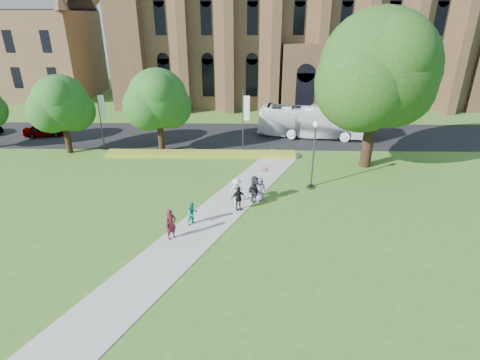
{
  "coord_description": "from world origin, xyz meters",
  "views": [
    {
      "loc": [
        2.44,
        -20.45,
        12.42
      ],
      "look_at": [
        1.95,
        4.0,
        1.6
      ],
      "focal_mm": 28.0,
      "sensor_mm": 36.0,
      "label": 1
    }
  ],
  "objects_px": {
    "streetlamp": "(314,147)",
    "large_tree": "(378,70)",
    "tour_coach": "(315,122)",
    "car_0": "(44,130)",
    "pedestrian_0": "(171,224)"
  },
  "relations": [
    {
      "from": "tour_coach",
      "to": "pedestrian_0",
      "type": "distance_m",
      "value": 24.08
    },
    {
      "from": "tour_coach",
      "to": "car_0",
      "type": "distance_m",
      "value": 29.93
    },
    {
      "from": "streetlamp",
      "to": "large_tree",
      "type": "bearing_deg",
      "value": 39.29
    },
    {
      "from": "tour_coach",
      "to": "pedestrian_0",
      "type": "relative_size",
      "value": 6.38
    },
    {
      "from": "large_tree",
      "to": "pedestrian_0",
      "type": "xyz_separation_m",
      "value": [
        -15.07,
        -12.26,
        -7.36
      ]
    },
    {
      "from": "tour_coach",
      "to": "pedestrian_0",
      "type": "xyz_separation_m",
      "value": [
        -11.88,
        -20.93,
        -0.73
      ]
    },
    {
      "from": "car_0",
      "to": "pedestrian_0",
      "type": "xyz_separation_m",
      "value": [
        18.03,
        -20.46,
        0.28
      ]
    },
    {
      "from": "large_tree",
      "to": "tour_coach",
      "type": "xyz_separation_m",
      "value": [
        -3.18,
        8.68,
        -6.63
      ]
    },
    {
      "from": "car_0",
      "to": "large_tree",
      "type": "bearing_deg",
      "value": -116.19
    },
    {
      "from": "large_tree",
      "to": "tour_coach",
      "type": "distance_m",
      "value": 11.38
    },
    {
      "from": "streetlamp",
      "to": "large_tree",
      "type": "xyz_separation_m",
      "value": [
        5.5,
        4.5,
        5.07
      ]
    },
    {
      "from": "tour_coach",
      "to": "car_0",
      "type": "height_order",
      "value": "tour_coach"
    },
    {
      "from": "tour_coach",
      "to": "pedestrian_0",
      "type": "bearing_deg",
      "value": 159.91
    },
    {
      "from": "tour_coach",
      "to": "car_0",
      "type": "xyz_separation_m",
      "value": [
        -29.91,
        -0.47,
        -1.01
      ]
    },
    {
      "from": "tour_coach",
      "to": "car_0",
      "type": "relative_size",
      "value": 2.97
    }
  ]
}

